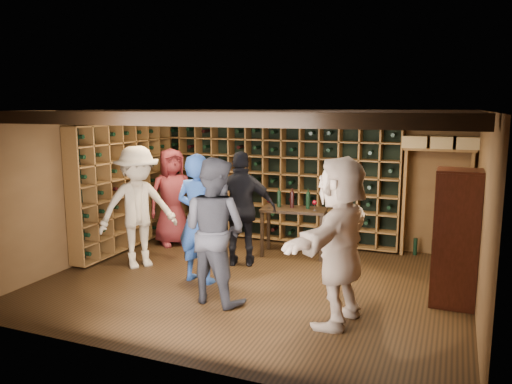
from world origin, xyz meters
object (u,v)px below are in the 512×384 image
at_px(guest_khaki, 138,207).
at_px(tasting_table, 294,214).
at_px(guest_red_floral, 172,197).
at_px(guest_woman_black, 242,209).
at_px(man_blue_shirt, 198,219).
at_px(display_cabinet, 455,241).
at_px(man_grey_suit, 215,230).
at_px(guest_beige, 340,241).

relative_size(guest_khaki, tasting_table, 1.68).
bearing_deg(guest_khaki, tasting_table, -15.67).
bearing_deg(guest_red_floral, guest_woman_black, -71.10).
relative_size(man_blue_shirt, guest_khaki, 0.98).
distance_m(man_blue_shirt, guest_khaki, 1.26).
distance_m(display_cabinet, tasting_table, 2.90).
height_order(man_blue_shirt, tasting_table, man_blue_shirt).
distance_m(display_cabinet, man_blue_shirt, 3.51).
height_order(man_grey_suit, guest_khaki, guest_khaki).
xyz_separation_m(guest_red_floral, guest_woman_black, (1.70, -0.66, 0.03)).
relative_size(man_grey_suit, guest_khaki, 0.99).
relative_size(display_cabinet, tasting_table, 1.51).
relative_size(guest_woman_black, tasting_table, 1.60).
distance_m(man_blue_shirt, guest_red_floral, 2.15).
bearing_deg(guest_woman_black, guest_red_floral, -39.78).
bearing_deg(guest_khaki, man_blue_shirt, -63.22).
height_order(guest_khaki, tasting_table, guest_khaki).
bearing_deg(man_blue_shirt, guest_red_floral, -43.54).
bearing_deg(display_cabinet, guest_woman_black, 171.15).
bearing_deg(guest_woman_black, tasting_table, -145.77).
height_order(display_cabinet, guest_woman_black, guest_woman_black).
relative_size(guest_woman_black, guest_beige, 0.93).
xyz_separation_m(man_blue_shirt, guest_khaki, (-1.23, 0.27, 0.02)).
xyz_separation_m(display_cabinet, man_grey_suit, (-2.93, -1.03, 0.10)).
height_order(guest_red_floral, guest_woman_black, guest_woman_black).
height_order(display_cabinet, man_grey_suit, man_grey_suit).
relative_size(man_grey_suit, guest_woman_black, 1.03).
bearing_deg(guest_red_floral, guest_khaki, -132.00).
xyz_separation_m(man_blue_shirt, man_grey_suit, (0.55, -0.57, 0.01)).
bearing_deg(guest_woman_black, man_blue_shirt, 55.11).
distance_m(man_blue_shirt, tasting_table, 1.99).
bearing_deg(tasting_table, guest_khaki, -151.37).
bearing_deg(man_blue_shirt, guest_khaki, -7.16).
relative_size(guest_beige, tasting_table, 1.73).
height_order(man_blue_shirt, man_grey_suit, man_grey_suit).
bearing_deg(guest_beige, tasting_table, -140.29).
height_order(man_grey_suit, guest_woman_black, man_grey_suit).
height_order(man_blue_shirt, guest_woman_black, man_blue_shirt).
bearing_deg(guest_khaki, guest_beige, -65.66).
height_order(man_blue_shirt, guest_red_floral, man_blue_shirt).
bearing_deg(man_grey_suit, guest_red_floral, -36.42).
distance_m(man_grey_suit, guest_red_floral, 2.94).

